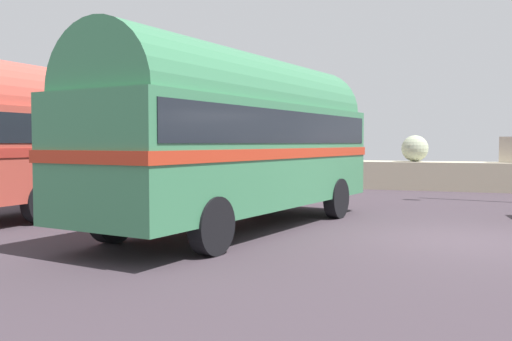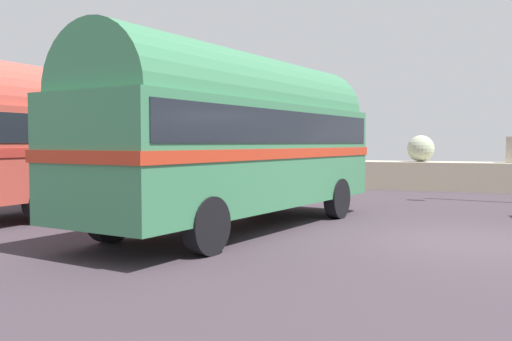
# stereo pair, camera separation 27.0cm
# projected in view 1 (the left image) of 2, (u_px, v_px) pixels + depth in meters

# --- Properties ---
(ground) EXTENTS (32.00, 26.00, 0.02)m
(ground) POSITION_uv_depth(u_px,v_px,m) (461.00, 241.00, 10.40)
(ground) COLOR #3C323A
(breakwater) EXTENTS (31.36, 1.99, 2.44)m
(breakwater) POSITION_uv_depth(u_px,v_px,m) (450.00, 171.00, 21.55)
(breakwater) COLOR #B7AD92
(breakwater) RESTS_ON ground
(vintage_coach) EXTENTS (3.99, 8.88, 3.70)m
(vintage_coach) POSITION_uv_depth(u_px,v_px,m) (240.00, 133.00, 11.71)
(vintage_coach) COLOR black
(vintage_coach) RESTS_ON ground
(second_coach) EXTENTS (3.09, 8.75, 3.70)m
(second_coach) POSITION_uv_depth(u_px,v_px,m) (82.00, 135.00, 15.26)
(second_coach) COLOR black
(second_coach) RESTS_ON ground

